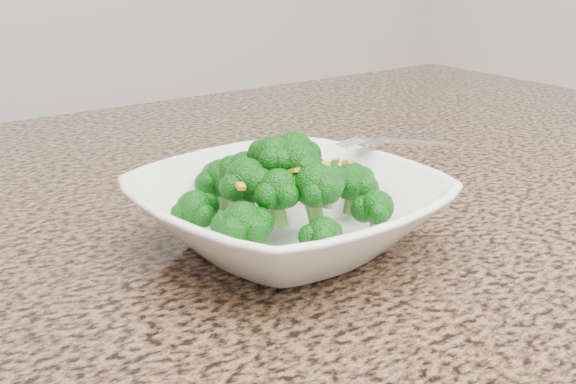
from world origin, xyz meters
TOP-DOWN VIEW (x-y plane):
  - granite_counter at (0.00, 0.30)m, footprint 1.64×1.04m
  - bowl at (-0.00, 0.21)m, footprint 0.28×0.28m
  - broccoli_pile at (-0.00, 0.21)m, footprint 0.22×0.22m
  - garlic_topping at (-0.00, 0.21)m, footprint 0.13×0.13m
  - fork at (0.13, 0.24)m, footprint 0.17×0.04m

SIDE VIEW (x-z plane):
  - granite_counter at x=0.00m, z-range 0.87..0.90m
  - bowl at x=0.00m, z-range 0.90..0.96m
  - fork at x=0.13m, z-range 0.96..0.97m
  - broccoli_pile at x=0.00m, z-range 0.96..1.02m
  - garlic_topping at x=0.00m, z-range 1.02..1.03m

